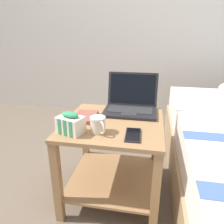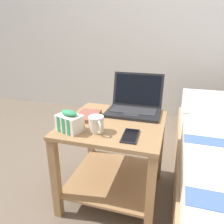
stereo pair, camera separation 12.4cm
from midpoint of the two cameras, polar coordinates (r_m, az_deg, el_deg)
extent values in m
plane|color=brown|center=(1.61, 2.85, -20.58)|extent=(8.00, 8.00, 0.00)
cube|color=beige|center=(2.82, 12.16, 24.25)|extent=(8.00, 0.05, 2.50)
cube|color=#997047|center=(1.32, 3.26, -3.09)|extent=(0.59, 0.59, 0.02)
cube|color=#997047|center=(1.52, 2.95, -16.77)|extent=(0.55, 0.55, 0.02)
cube|color=#997047|center=(1.33, -11.80, -16.96)|extent=(0.04, 0.04, 0.52)
cube|color=#997047|center=(1.21, 13.07, -21.41)|extent=(0.04, 0.04, 0.52)
cube|color=#997047|center=(1.74, -3.50, -6.75)|extent=(0.04, 0.04, 0.52)
cube|color=#997047|center=(1.65, 14.53, -9.03)|extent=(0.04, 0.04, 0.52)
cube|color=black|center=(1.44, 7.96, -0.24)|extent=(0.35, 0.23, 0.02)
cube|color=#2D2D30|center=(1.46, 8.09, 0.38)|extent=(0.29, 0.13, 0.00)
cube|color=#2D2D30|center=(1.38, 7.55, -0.77)|extent=(0.10, 0.05, 0.00)
cube|color=black|center=(1.54, 9.05, 5.80)|extent=(0.35, 0.06, 0.22)
cube|color=black|center=(1.54, 9.03, 5.80)|extent=(0.31, 0.05, 0.20)
cube|color=yellow|center=(1.55, 9.65, 5.56)|extent=(0.04, 0.01, 0.04)
cube|color=yellow|center=(1.55, 7.94, 7.86)|extent=(0.04, 0.01, 0.03)
cylinder|color=beige|center=(1.17, -1.14, -3.23)|extent=(0.08, 0.08, 0.09)
cylinder|color=silver|center=(1.16, -1.16, -1.47)|extent=(0.08, 0.08, 0.01)
cylinder|color=black|center=(1.16, -1.15, -1.88)|extent=(0.07, 0.07, 0.01)
torus|color=beige|center=(1.14, -0.33, -4.00)|extent=(0.05, 0.06, 0.07)
cube|color=silver|center=(1.20, -8.09, -2.92)|extent=(0.16, 0.13, 0.09)
cube|color=#338C59|center=(1.19, -10.99, -3.23)|extent=(0.02, 0.01, 0.09)
cube|color=#338C59|center=(1.17, -9.70, -3.68)|extent=(0.02, 0.01, 0.09)
cube|color=#338C59|center=(1.14, -8.36, -4.15)|extent=(0.02, 0.01, 0.09)
ellipsoid|color=#338C59|center=(1.17, -8.23, -0.29)|extent=(0.11, 0.09, 0.03)
cube|color=black|center=(1.15, 7.91, -6.27)|extent=(0.09, 0.16, 0.01)
cube|color=black|center=(1.14, 7.92, -6.05)|extent=(0.08, 0.15, 0.00)
cube|color=brown|center=(1.37, -3.77, -1.05)|extent=(0.14, 0.20, 0.02)
cube|color=white|center=(1.37, -3.77, -1.05)|extent=(0.14, 0.19, 0.02)
camera|label=1|loc=(0.06, -87.14, 1.09)|focal=35.00mm
camera|label=2|loc=(0.06, 92.86, -1.09)|focal=35.00mm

